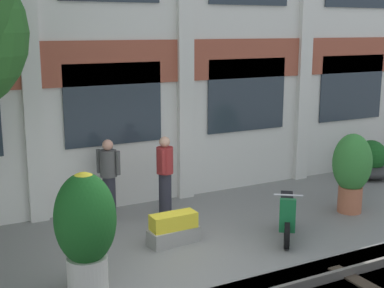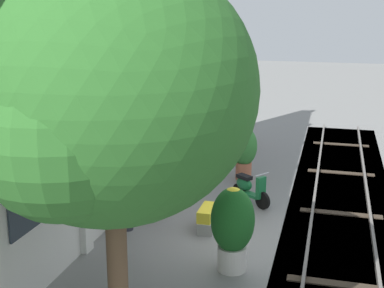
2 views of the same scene
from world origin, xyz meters
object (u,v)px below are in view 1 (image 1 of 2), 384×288
Objects in this scene: resident_by_doorway at (165,174)px; potted_plant_stone_basin at (352,168)px; potted_plant_wide_bowl at (370,162)px; resident_watching_tracks at (109,176)px; scooter_near_curb at (287,215)px; potted_plant_ribbed_drum at (85,224)px; potted_plant_square_trough at (174,229)px.

potted_plant_stone_basin is at bearing 10.14° from resident_by_doorway.
potted_plant_stone_basin reaches higher than potted_plant_wide_bowl.
scooter_near_curb is at bearing 92.09° from resident_watching_tracks.
potted_plant_ribbed_drum reaches higher than potted_plant_square_trough.
resident_by_doorway is 1.03× the size of resident_watching_tracks.
resident_watching_tracks reaches higher than potted_plant_wide_bowl.
resident_by_doorway is at bearing 112.36° from resident_watching_tracks.
resident_by_doorway is (0.48, 1.37, 0.63)m from potted_plant_square_trough.
potted_plant_wide_bowl is 0.65× the size of resident_by_doorway.
potted_plant_ribbed_drum is 1.65× the size of potted_plant_wide_bowl.
potted_plant_stone_basin is (-2.37, -1.73, 0.55)m from potted_plant_wide_bowl.
potted_plant_square_trough is at bearing -73.61° from scooter_near_curb.
potted_plant_ribbed_drum is at bearing -172.57° from potted_plant_stone_basin.
potted_plant_stone_basin reaches higher than potted_plant_square_trough.
potted_plant_square_trough is 6.57m from potted_plant_wide_bowl.
resident_watching_tracks is at bearing -171.27° from resident_by_doorway.
potted_plant_ribbed_drum is 2.26m from potted_plant_square_trough.
potted_plant_ribbed_drum is 1.87× the size of potted_plant_square_trough.
potted_plant_square_trough is 0.59× the size of resident_watching_tracks.
potted_plant_ribbed_drum is at bearing 22.56° from resident_watching_tracks.
resident_by_doorway reaches higher than resident_watching_tracks.
potted_plant_stone_basin is (4.02, -0.21, 0.68)m from potted_plant_square_trough.
potted_plant_square_trough is 0.58× the size of resident_by_doorway.
potted_plant_wide_bowl is (8.27, 2.50, -0.63)m from potted_plant_ribbed_drum.
potted_plant_ribbed_drum is 3.90m from scooter_near_curb.
potted_plant_ribbed_drum is 1.08× the size of potted_plant_stone_basin.
potted_plant_wide_bowl is at bearing 135.03° from resident_watching_tracks.
resident_by_doorway is at bearing 44.83° from potted_plant_ribbed_drum.
resident_by_doorway is at bearing -178.50° from potted_plant_wide_bowl.
potted_plant_wide_bowl reaches higher than scooter_near_curb.
potted_plant_stone_basin reaches higher than scooter_near_curb.
resident_watching_tracks is (-0.55, 1.85, 0.60)m from potted_plant_square_trough.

